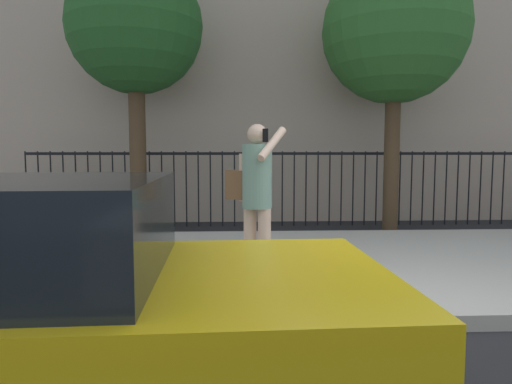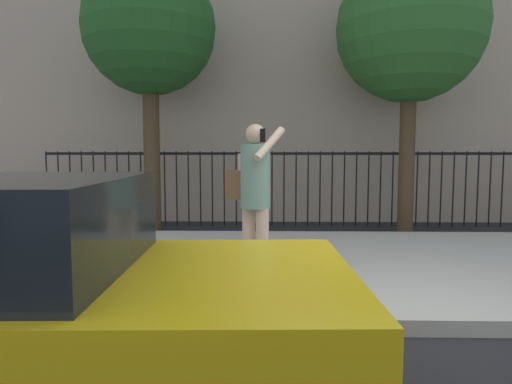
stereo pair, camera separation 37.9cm
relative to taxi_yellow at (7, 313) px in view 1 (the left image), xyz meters
The scene contains 7 objects.
ground_plane 3.27m from the taxi_yellow, 24.41° to the left, with size 60.00×60.00×0.00m, color black.
sidewalk 4.61m from the taxi_yellow, 50.44° to the left, with size 28.00×4.40×0.15m, color #B2ADA3.
iron_fence 7.79m from the taxi_yellow, 68.06° to the left, with size 12.03×0.04×1.60m.
taxi_yellow is the anchor object (origin of this frame).
pedestrian_on_phone 3.13m from the taxi_yellow, 61.09° to the left, with size 0.72×0.65×1.76m.
street_tree_near 8.42m from the taxi_yellow, 55.93° to the left, with size 2.81×2.81×5.34m.
street_tree_mid 7.26m from the taxi_yellow, 95.45° to the left, with size 2.56×2.56×5.24m.
Camera 1 is at (-1.64, -3.86, 1.60)m, focal length 32.26 mm.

